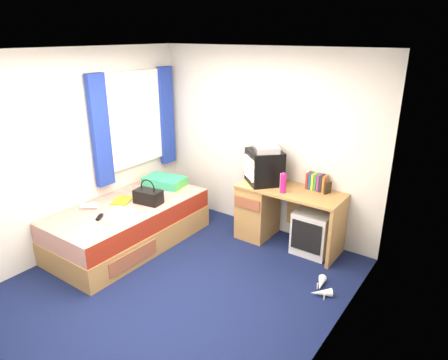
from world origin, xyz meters
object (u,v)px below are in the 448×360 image
Objects in this scene: storage_cube at (314,231)px; handbag at (148,196)px; pink_water_bottle at (283,184)px; colour_swatch_fan at (93,219)px; bed at (129,224)px; pillow at (165,181)px; towel at (122,217)px; aerosol_can at (282,180)px; picture_frame at (328,188)px; desk at (270,209)px; magazine at (122,200)px; remote_control at (100,217)px; vcr at (265,147)px; crt_tv at (264,167)px; water_bottle at (89,206)px; white_heels at (321,288)px.

handbag is (-1.80, -0.98, 0.36)m from storage_cube.
colour_swatch_fan is at bearing -136.62° from pink_water_bottle.
bed is at bearing -140.86° from handbag.
colour_swatch_fan reaches higher than bed.
pillow is 1.18m from towel.
aerosol_can is 0.87× the size of colour_swatch_fan.
picture_frame reaches higher than colour_swatch_fan.
desk is at bearing 50.84° from colour_swatch_fan.
pillow is 2.13m from storage_cube.
bed is 0.32m from magazine.
pink_water_bottle reaches higher than picture_frame.
pillow is (-0.09, 0.76, 0.33)m from bed.
towel is 0.29m from remote_control.
desk is (1.37, 1.17, 0.14)m from bed.
pink_water_bottle is 2.24m from colour_swatch_fan.
pillow reaches higher than remote_control.
pink_water_bottle is 0.75× the size of towel.
pillow is at bearing 85.14° from magazine.
picture_frame reaches higher than storage_cube.
bed is 2.30m from storage_cube.
vcr is at bearing 175.45° from aerosol_can.
crt_tv reaches higher than pink_water_bottle.
bed is 12.50× the size of remote_control.
storage_cube is 3.87× the size of picture_frame.
remote_control is at bearing -16.54° from water_bottle.
picture_frame is 0.50× the size of magazine.
picture_frame is 1.19m from white_heels.
water_bottle is 2.85m from white_heels.
pink_water_bottle is at bearing 43.38° from colour_swatch_fan.
picture_frame is 2.19m from handbag.
picture_frame is at bearing 55.84° from vcr.
magazine is (-1.76, -0.97, -0.31)m from pink_water_bottle.
bed is 5.00× the size of vcr.
pillow is 1.52m from desk.
aerosol_can is (-0.53, -0.14, 0.03)m from picture_frame.
water_bottle is (-1.55, -1.51, -0.39)m from crt_tv.
desk is at bearing 145.16° from white_heels.
crt_tv is at bearing 147.88° from white_heels.
vcr is at bearing 38.70° from magazine.
magazine is 0.75× the size of white_heels.
remote_control reaches higher than storage_cube.
aerosol_can is 2.20m from remote_control.
pillow reaches higher than magazine.
colour_swatch_fan is at bearing -79.63° from vcr.
crt_tv reaches higher than pillow.
storage_cube is at bearing 47.28° from vcr.
storage_cube is 2.55m from remote_control.
vcr is 2.86× the size of picture_frame.
crt_tv is at bearing 20.41° from remote_control.
colour_swatch_fan is (-0.17, -0.70, -0.09)m from handbag.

